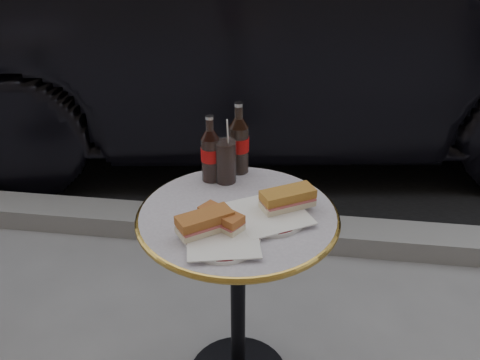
# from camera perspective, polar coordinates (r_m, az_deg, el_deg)

# --- Properties ---
(asphalt_road) EXTENTS (40.00, 8.00, 0.00)m
(asphalt_road) POSITION_cam_1_polar(r_m,az_deg,el_deg) (6.56, 6.04, 14.95)
(asphalt_road) COLOR black
(asphalt_road) RESTS_ON ground
(curb) EXTENTS (40.00, 0.20, 0.12)m
(curb) POSITION_cam_1_polar(r_m,az_deg,el_deg) (2.75, 2.40, -5.38)
(curb) COLOR gray
(curb) RESTS_ON ground
(bistro_table) EXTENTS (0.62, 0.62, 0.73)m
(bistro_table) POSITION_cam_1_polar(r_m,az_deg,el_deg) (1.85, -0.21, -13.09)
(bistro_table) COLOR #BAB2C4
(bistro_table) RESTS_ON ground
(plate_left) EXTENTS (0.22, 0.22, 0.01)m
(plate_left) POSITION_cam_1_polar(r_m,az_deg,el_deg) (1.50, -1.84, -6.47)
(plate_left) COLOR white
(plate_left) RESTS_ON bistro_table
(plate_right) EXTENTS (0.29, 0.29, 0.01)m
(plate_right) POSITION_cam_1_polar(r_m,az_deg,el_deg) (1.61, 3.11, -3.80)
(plate_right) COLOR silver
(plate_right) RESTS_ON bistro_table
(sandwich_left_a) EXTENTS (0.17, 0.15, 0.05)m
(sandwich_left_a) POSITION_cam_1_polar(r_m,az_deg,el_deg) (1.52, -3.78, -4.64)
(sandwich_left_a) COLOR #A75F2A
(sandwich_left_a) RESTS_ON plate_left
(sandwich_left_b) EXTENTS (0.15, 0.13, 0.05)m
(sandwich_left_b) POSITION_cam_1_polar(r_m,az_deg,el_deg) (1.54, -2.02, -4.21)
(sandwich_left_b) COLOR #A45829
(sandwich_left_b) RESTS_ON plate_left
(sandwich_right) EXTENTS (0.18, 0.15, 0.06)m
(sandwich_right) POSITION_cam_1_polar(r_m,az_deg,el_deg) (1.62, 5.10, -2.08)
(sandwich_right) COLOR #AE732C
(sandwich_right) RESTS_ON plate_right
(cola_bottle_left) EXTENTS (0.08, 0.08, 0.23)m
(cola_bottle_left) POSITION_cam_1_polar(r_m,az_deg,el_deg) (1.76, -3.18, 3.38)
(cola_bottle_left) COLOR black
(cola_bottle_left) RESTS_ON bistro_table
(cola_bottle_right) EXTENTS (0.09, 0.09, 0.25)m
(cola_bottle_right) POSITION_cam_1_polar(r_m,az_deg,el_deg) (1.80, -0.13, 4.52)
(cola_bottle_right) COLOR black
(cola_bottle_right) RESTS_ON bistro_table
(cola_glass) EXTENTS (0.10, 0.10, 0.15)m
(cola_glass) POSITION_cam_1_polar(r_m,az_deg,el_deg) (1.76, -1.55, 2.01)
(cola_glass) COLOR black
(cola_glass) RESTS_ON bistro_table
(parked_car) EXTENTS (2.33, 4.93, 1.56)m
(parked_car) POSITION_cam_1_polar(r_m,az_deg,el_deg) (3.57, 3.72, 15.72)
(parked_car) COLOR black
(parked_car) RESTS_ON ground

